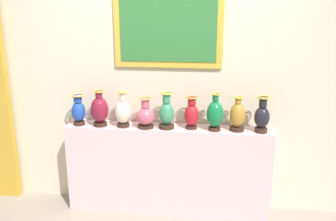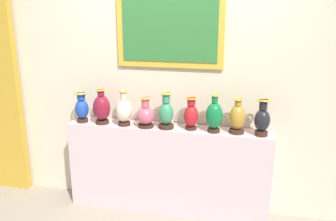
{
  "view_description": "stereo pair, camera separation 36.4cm",
  "coord_description": "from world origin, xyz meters",
  "px_view_note": "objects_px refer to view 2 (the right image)",
  "views": [
    {
      "loc": [
        0.43,
        -3.47,
        2.13
      ],
      "look_at": [
        0.0,
        0.0,
        1.1
      ],
      "focal_mm": 39.25,
      "sensor_mm": 36.0,
      "label": 1
    },
    {
      "loc": [
        0.79,
        -3.41,
        2.13
      ],
      "look_at": [
        0.0,
        0.0,
        1.1
      ],
      "focal_mm": 39.25,
      "sensor_mm": 36.0,
      "label": 2
    }
  ],
  "objects_px": {
    "vase_crimson": "(191,115)",
    "vase_ochre": "(237,118)",
    "vase_rose": "(146,115)",
    "vase_emerald": "(214,116)",
    "vase_onyx": "(262,119)",
    "vase_burgundy": "(102,108)",
    "vase_sapphire": "(82,108)",
    "vase_jade": "(166,113)",
    "vase_ivory": "(124,111)"
  },
  "relations": [
    {
      "from": "vase_jade",
      "to": "vase_burgundy",
      "type": "bearing_deg",
      "value": -179.52
    },
    {
      "from": "vase_rose",
      "to": "vase_crimson",
      "type": "height_order",
      "value": "vase_crimson"
    },
    {
      "from": "vase_sapphire",
      "to": "vase_emerald",
      "type": "xyz_separation_m",
      "value": [
        1.38,
        -0.0,
        0.01
      ]
    },
    {
      "from": "vase_onyx",
      "to": "vase_sapphire",
      "type": "bearing_deg",
      "value": 179.9
    },
    {
      "from": "vase_onyx",
      "to": "vase_rose",
      "type": "bearing_deg",
      "value": -179.82
    },
    {
      "from": "vase_emerald",
      "to": "vase_crimson",
      "type": "bearing_deg",
      "value": 172.83
    },
    {
      "from": "vase_crimson",
      "to": "vase_ochre",
      "type": "xyz_separation_m",
      "value": [
        0.45,
        -0.01,
        0.0
      ]
    },
    {
      "from": "vase_crimson",
      "to": "vase_onyx",
      "type": "distance_m",
      "value": 0.68
    },
    {
      "from": "vase_emerald",
      "to": "vase_onyx",
      "type": "relative_size",
      "value": 1.05
    },
    {
      "from": "vase_burgundy",
      "to": "vase_rose",
      "type": "distance_m",
      "value": 0.47
    },
    {
      "from": "vase_onyx",
      "to": "vase_burgundy",
      "type": "bearing_deg",
      "value": -180.0
    },
    {
      "from": "vase_sapphire",
      "to": "vase_onyx",
      "type": "xyz_separation_m",
      "value": [
        1.82,
        -0.0,
        0.0
      ]
    },
    {
      "from": "vase_crimson",
      "to": "vase_emerald",
      "type": "bearing_deg",
      "value": -7.17
    },
    {
      "from": "vase_onyx",
      "to": "vase_crimson",
      "type": "bearing_deg",
      "value": 177.55
    },
    {
      "from": "vase_rose",
      "to": "vase_jade",
      "type": "relative_size",
      "value": 0.85
    },
    {
      "from": "vase_ivory",
      "to": "vase_onyx",
      "type": "relative_size",
      "value": 1.02
    },
    {
      "from": "vase_ivory",
      "to": "vase_crimson",
      "type": "relative_size",
      "value": 1.12
    },
    {
      "from": "vase_sapphire",
      "to": "vase_rose",
      "type": "xyz_separation_m",
      "value": [
        0.69,
        -0.01,
        -0.03
      ]
    },
    {
      "from": "vase_crimson",
      "to": "vase_sapphire",
      "type": "bearing_deg",
      "value": -178.71
    },
    {
      "from": "vase_rose",
      "to": "vase_emerald",
      "type": "height_order",
      "value": "vase_emerald"
    },
    {
      "from": "vase_burgundy",
      "to": "vase_rose",
      "type": "bearing_deg",
      "value": -0.41
    },
    {
      "from": "vase_rose",
      "to": "vase_crimson",
      "type": "distance_m",
      "value": 0.46
    },
    {
      "from": "vase_crimson",
      "to": "vase_onyx",
      "type": "xyz_separation_m",
      "value": [
        0.68,
        -0.03,
        0.01
      ]
    },
    {
      "from": "vase_rose",
      "to": "vase_onyx",
      "type": "bearing_deg",
      "value": 0.18
    },
    {
      "from": "vase_jade",
      "to": "vase_emerald",
      "type": "relative_size",
      "value": 0.98
    },
    {
      "from": "vase_onyx",
      "to": "vase_emerald",
      "type": "bearing_deg",
      "value": 179.98
    },
    {
      "from": "vase_burgundy",
      "to": "vase_sapphire",
      "type": "bearing_deg",
      "value": 179.18
    },
    {
      "from": "vase_burgundy",
      "to": "vase_ochre",
      "type": "xyz_separation_m",
      "value": [
        1.37,
        0.02,
        -0.02
      ]
    },
    {
      "from": "vase_sapphire",
      "to": "vase_ivory",
      "type": "relative_size",
      "value": 0.89
    },
    {
      "from": "vase_jade",
      "to": "vase_emerald",
      "type": "bearing_deg",
      "value": -0.66
    },
    {
      "from": "vase_jade",
      "to": "vase_ochre",
      "type": "height_order",
      "value": "vase_jade"
    },
    {
      "from": "vase_sapphire",
      "to": "vase_crimson",
      "type": "xyz_separation_m",
      "value": [
        1.15,
        0.03,
        -0.01
      ]
    },
    {
      "from": "vase_emerald",
      "to": "vase_ivory",
      "type": "bearing_deg",
      "value": -179.99
    },
    {
      "from": "vase_sapphire",
      "to": "vase_ochre",
      "type": "xyz_separation_m",
      "value": [
        1.59,
        0.02,
        -0.0
      ]
    },
    {
      "from": "vase_rose",
      "to": "vase_sapphire",
      "type": "bearing_deg",
      "value": 179.46
    },
    {
      "from": "vase_sapphire",
      "to": "vase_emerald",
      "type": "height_order",
      "value": "vase_emerald"
    },
    {
      "from": "vase_sapphire",
      "to": "vase_jade",
      "type": "height_order",
      "value": "vase_jade"
    },
    {
      "from": "vase_ivory",
      "to": "vase_emerald",
      "type": "distance_m",
      "value": 0.91
    },
    {
      "from": "vase_emerald",
      "to": "vase_sapphire",
      "type": "bearing_deg",
      "value": 179.88
    },
    {
      "from": "vase_jade",
      "to": "vase_crimson",
      "type": "xyz_separation_m",
      "value": [
        0.25,
        0.02,
        -0.01
      ]
    },
    {
      "from": "vase_jade",
      "to": "vase_onyx",
      "type": "distance_m",
      "value": 0.92
    },
    {
      "from": "vase_sapphire",
      "to": "vase_jade",
      "type": "bearing_deg",
      "value": 0.16
    },
    {
      "from": "vase_burgundy",
      "to": "vase_ivory",
      "type": "bearing_deg",
      "value": 0.02
    },
    {
      "from": "vase_ochre",
      "to": "vase_onyx",
      "type": "distance_m",
      "value": 0.23
    },
    {
      "from": "vase_jade",
      "to": "vase_emerald",
      "type": "xyz_separation_m",
      "value": [
        0.47,
        -0.01,
        0.01
      ]
    },
    {
      "from": "vase_rose",
      "to": "vase_emerald",
      "type": "xyz_separation_m",
      "value": [
        0.68,
        0.0,
        0.04
      ]
    },
    {
      "from": "vase_sapphire",
      "to": "vase_ochre",
      "type": "bearing_deg",
      "value": 0.63
    },
    {
      "from": "vase_burgundy",
      "to": "vase_ivory",
      "type": "distance_m",
      "value": 0.24
    },
    {
      "from": "vase_crimson",
      "to": "vase_ochre",
      "type": "relative_size",
      "value": 0.96
    },
    {
      "from": "vase_ivory",
      "to": "vase_onyx",
      "type": "distance_m",
      "value": 1.36
    }
  ]
}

